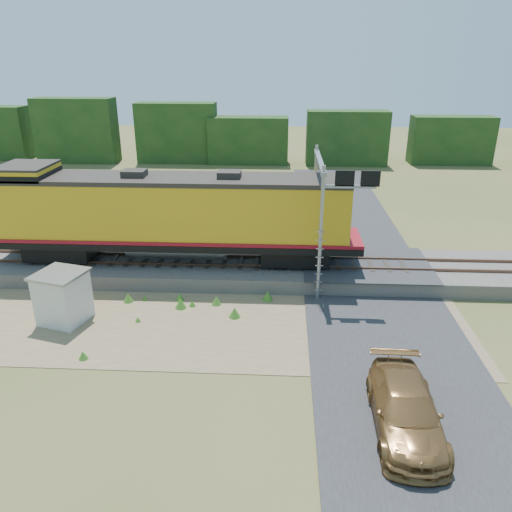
# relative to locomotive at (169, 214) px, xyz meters

# --- Properties ---
(ground) EXTENTS (140.00, 140.00, 0.00)m
(ground) POSITION_rel_locomotive_xyz_m (3.89, -6.00, -3.54)
(ground) COLOR #475123
(ground) RESTS_ON ground
(ballast) EXTENTS (70.00, 5.00, 0.80)m
(ballast) POSITION_rel_locomotive_xyz_m (3.89, -0.00, -3.14)
(ballast) COLOR slate
(ballast) RESTS_ON ground
(rails) EXTENTS (70.00, 1.54, 0.16)m
(rails) POSITION_rel_locomotive_xyz_m (3.89, -0.00, -2.66)
(rails) COLOR brown
(rails) RESTS_ON ballast
(dirt_shoulder) EXTENTS (26.00, 8.00, 0.03)m
(dirt_shoulder) POSITION_rel_locomotive_xyz_m (1.89, -5.50, -3.53)
(dirt_shoulder) COLOR #8C7754
(dirt_shoulder) RESTS_ON ground
(road) EXTENTS (7.00, 66.00, 0.86)m
(road) POSITION_rel_locomotive_xyz_m (10.89, -5.26, -3.45)
(road) COLOR #38383A
(road) RESTS_ON ground
(tree_line_north) EXTENTS (130.00, 3.00, 6.50)m
(tree_line_north) POSITION_rel_locomotive_xyz_m (3.89, 32.00, -0.47)
(tree_line_north) COLOR #183714
(tree_line_north) RESTS_ON ground
(weed_clumps) EXTENTS (15.00, 6.20, 0.56)m
(weed_clumps) POSITION_rel_locomotive_xyz_m (0.39, -5.90, -3.54)
(weed_clumps) COLOR #3B7321
(weed_clumps) RESTS_ON ground
(locomotive) EXTENTS (20.28, 3.09, 5.23)m
(locomotive) POSITION_rel_locomotive_xyz_m (0.00, 0.00, 0.00)
(locomotive) COLOR black
(locomotive) RESTS_ON rails
(shed) EXTENTS (2.54, 2.54, 2.46)m
(shed) POSITION_rel_locomotive_xyz_m (-3.89, -5.67, -2.30)
(shed) COLOR silver
(shed) RESTS_ON ground
(signal_gantry) EXTENTS (2.73, 6.20, 6.90)m
(signal_gantry) POSITION_rel_locomotive_xyz_m (8.39, -0.66, 1.64)
(signal_gantry) COLOR gray
(signal_gantry) RESTS_ON ground
(car) EXTENTS (2.29, 5.30, 1.52)m
(car) POSITION_rel_locomotive_xyz_m (10.35, -12.21, -2.78)
(car) COLOR olive
(car) RESTS_ON ground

